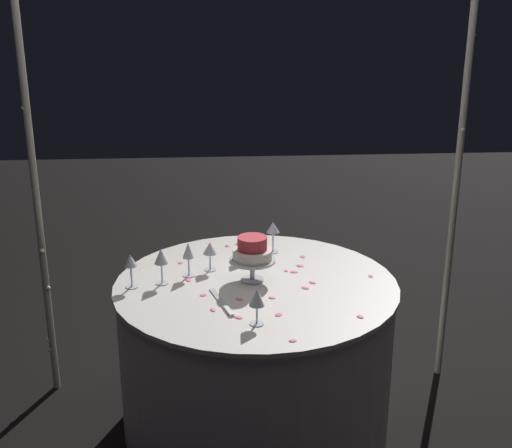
# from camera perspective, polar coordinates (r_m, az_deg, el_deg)

# --- Properties ---
(ground_plane) EXTENTS (12.00, 12.00, 0.00)m
(ground_plane) POSITION_cam_1_polar(r_m,az_deg,el_deg) (3.48, 0.00, -16.60)
(ground_plane) COLOR black
(decorative_arch) EXTENTS (2.19, 0.05, 2.22)m
(decorative_arch) POSITION_cam_1_polar(r_m,az_deg,el_deg) (3.28, -0.49, 8.89)
(decorative_arch) COLOR #B7B29E
(decorative_arch) RESTS_ON ground
(main_table) EXTENTS (1.33, 1.33, 0.76)m
(main_table) POSITION_cam_1_polar(r_m,az_deg,el_deg) (3.28, 0.00, -11.16)
(main_table) COLOR silver
(main_table) RESTS_ON ground
(tiered_cake) EXTENTS (0.22, 0.22, 0.22)m
(tiered_cake) POSITION_cam_1_polar(r_m,az_deg,el_deg) (3.08, -0.32, -2.46)
(tiered_cake) COLOR silver
(tiered_cake) RESTS_ON main_table
(wine_glass_0) EXTENTS (0.07, 0.07, 0.14)m
(wine_glass_0) POSITION_cam_1_polar(r_m,az_deg,el_deg) (3.22, -4.00, -2.23)
(wine_glass_0) COLOR silver
(wine_glass_0) RESTS_ON main_table
(wine_glass_1) EXTENTS (0.06, 0.06, 0.16)m
(wine_glass_1) POSITION_cam_1_polar(r_m,az_deg,el_deg) (2.68, 0.08, -6.44)
(wine_glass_1) COLOR silver
(wine_glass_1) RESTS_ON main_table
(wine_glass_2) EXTENTS (0.06, 0.06, 0.13)m
(wine_glass_2) POSITION_cam_1_polar(r_m,az_deg,el_deg) (3.33, -1.30, -1.62)
(wine_glass_2) COLOR silver
(wine_glass_2) RESTS_ON main_table
(wine_glass_3) EXTENTS (0.06, 0.06, 0.17)m
(wine_glass_3) POSITION_cam_1_polar(r_m,az_deg,el_deg) (3.08, -8.19, -2.90)
(wine_glass_3) COLOR silver
(wine_glass_3) RESTS_ON main_table
(wine_glass_4) EXTENTS (0.06, 0.06, 0.17)m
(wine_glass_4) POSITION_cam_1_polar(r_m,az_deg,el_deg) (3.15, -5.87, -2.43)
(wine_glass_4) COLOR silver
(wine_glass_4) RESTS_ON main_table
(wine_glass_5) EXTENTS (0.07, 0.07, 0.17)m
(wine_glass_5) POSITION_cam_1_polar(r_m,az_deg,el_deg) (3.43, 1.48, -0.41)
(wine_glass_5) COLOR silver
(wine_glass_5) RESTS_ON main_table
(wine_glass_6) EXTENTS (0.06, 0.06, 0.16)m
(wine_glass_6) POSITION_cam_1_polar(r_m,az_deg,el_deg) (3.07, -10.77, -3.28)
(wine_glass_6) COLOR silver
(wine_glass_6) RESTS_ON main_table
(cake_knife) EXTENTS (0.10, 0.29, 0.01)m
(cake_knife) POSITION_cam_1_polar(r_m,az_deg,el_deg) (2.90, -2.88, -6.87)
(cake_knife) COLOR silver
(cake_knife) RESTS_ON main_table
(rose_petal_0) EXTENTS (0.04, 0.03, 0.00)m
(rose_petal_0) POSITION_cam_1_polar(r_m,az_deg,el_deg) (2.99, -4.56, -6.12)
(rose_petal_0) COLOR #EA6B84
(rose_petal_0) RESTS_ON main_table
(rose_petal_1) EXTENTS (0.03, 0.04, 0.00)m
(rose_petal_1) POSITION_cam_1_polar(r_m,az_deg,el_deg) (3.56, -2.48, -1.88)
(rose_petal_1) COLOR #EA6B84
(rose_petal_1) RESTS_ON main_table
(rose_petal_2) EXTENTS (0.04, 0.04, 0.00)m
(rose_petal_2) POSITION_cam_1_polar(r_m,az_deg,el_deg) (2.95, 1.39, -6.37)
(rose_petal_2) COLOR #EA6B84
(rose_petal_2) RESTS_ON main_table
(rose_petal_3) EXTENTS (0.03, 0.04, 0.00)m
(rose_petal_3) POSITION_cam_1_polar(r_m,az_deg,el_deg) (2.85, -3.75, -7.39)
(rose_petal_3) COLOR #EA6B84
(rose_petal_3) RESTS_ON main_table
(rose_petal_4) EXTENTS (0.02, 0.03, 0.00)m
(rose_petal_4) POSITION_cam_1_polar(r_m,az_deg,el_deg) (3.60, -3.97, -1.70)
(rose_petal_4) COLOR #EA6B84
(rose_petal_4) RESTS_ON main_table
(rose_petal_5) EXTENTS (0.05, 0.04, 0.00)m
(rose_petal_5) POSITION_cam_1_polar(r_m,az_deg,el_deg) (2.78, -1.52, -8.05)
(rose_petal_5) COLOR #EA6B84
(rose_petal_5) RESTS_ON main_table
(rose_petal_6) EXTENTS (0.03, 0.03, 0.00)m
(rose_petal_6) POSITION_cam_1_polar(r_m,az_deg,el_deg) (3.22, 9.86, -4.45)
(rose_petal_6) COLOR #EA6B84
(rose_petal_6) RESTS_ON main_table
(rose_petal_7) EXTENTS (0.04, 0.04, 0.00)m
(rose_petal_7) POSITION_cam_1_polar(r_m,az_deg,el_deg) (3.12, 4.90, -5.05)
(rose_petal_7) COLOR #EA6B84
(rose_petal_7) RESTS_ON main_table
(rose_petal_8) EXTENTS (0.05, 0.04, 0.00)m
(rose_petal_8) POSITION_cam_1_polar(r_m,az_deg,el_deg) (3.06, 4.28, -5.51)
(rose_petal_8) COLOR #EA6B84
(rose_petal_8) RESTS_ON main_table
(rose_petal_9) EXTENTS (0.02, 0.03, 0.00)m
(rose_petal_9) POSITION_cam_1_polar(r_m,az_deg,el_deg) (3.24, 2.61, -4.05)
(rose_petal_9) COLOR #EA6B84
(rose_petal_9) RESTS_ON main_table
(rose_petal_10) EXTENTS (0.05, 0.05, 0.00)m
(rose_petal_10) POSITION_cam_1_polar(r_m,az_deg,el_deg) (3.30, 3.81, -3.61)
(rose_petal_10) COLOR #EA6B84
(rose_petal_10) RESTS_ON main_table
(rose_petal_11) EXTENTS (0.03, 0.04, 0.00)m
(rose_petal_11) POSITION_cam_1_polar(r_m,az_deg,el_deg) (3.42, 4.05, -2.82)
(rose_petal_11) COLOR #EA6B84
(rose_petal_11) RESTS_ON main_table
(rose_petal_12) EXTENTS (0.04, 0.04, 0.00)m
(rose_petal_12) POSITION_cam_1_polar(r_m,az_deg,el_deg) (3.15, -5.85, -4.80)
(rose_petal_12) COLOR #EA6B84
(rose_petal_12) RESTS_ON main_table
(rose_petal_13) EXTENTS (0.04, 0.04, 0.00)m
(rose_petal_13) POSITION_cam_1_polar(r_m,az_deg,el_deg) (2.82, 8.99, -7.90)
(rose_petal_13) COLOR #EA6B84
(rose_petal_13) RESTS_ON main_table
(rose_petal_14) EXTENTS (0.04, 0.05, 0.00)m
(rose_petal_14) POSITION_cam_1_polar(r_m,az_deg,el_deg) (3.59, -0.80, -1.69)
(rose_petal_14) COLOR #EA6B84
(rose_petal_14) RESTS_ON main_table
(rose_petal_15) EXTENTS (0.04, 0.04, 0.00)m
(rose_petal_15) POSITION_cam_1_polar(r_m,az_deg,el_deg) (2.80, 1.97, -7.81)
(rose_petal_15) COLOR #EA6B84
(rose_petal_15) RESTS_ON main_table
(rose_petal_16) EXTENTS (0.04, 0.03, 0.00)m
(rose_petal_16) POSITION_cam_1_polar(r_m,az_deg,el_deg) (3.23, 3.32, -4.14)
(rose_petal_16) COLOR #EA6B84
(rose_petal_16) RESTS_ON main_table
(rose_petal_17) EXTENTS (0.03, 0.04, 0.00)m
(rose_petal_17) POSITION_cam_1_polar(r_m,az_deg,el_deg) (3.27, -0.61, -3.84)
(rose_petal_17) COLOR #EA6B84
(rose_petal_17) RESTS_ON main_table
(rose_petal_18) EXTENTS (0.04, 0.04, 0.00)m
(rose_petal_18) POSITION_cam_1_polar(r_m,az_deg,el_deg) (3.35, -6.54, -3.34)
(rose_petal_18) COLOR #EA6B84
(rose_petal_18) RESTS_ON main_table
(rose_petal_19) EXTENTS (0.05, 0.05, 0.00)m
(rose_petal_19) POSITION_cam_1_polar(r_m,az_deg,el_deg) (2.94, -1.45, -6.51)
(rose_petal_19) COLOR #EA6B84
(rose_petal_19) RESTS_ON main_table
(rose_petal_20) EXTENTS (0.03, 0.02, 0.00)m
(rose_petal_20) POSITION_cam_1_polar(r_m,az_deg,el_deg) (2.61, 3.18, -10.02)
(rose_petal_20) COLOR #EA6B84
(rose_petal_20) RESTS_ON main_table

